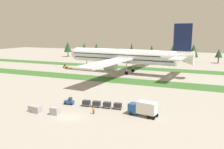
# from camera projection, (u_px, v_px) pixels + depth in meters

# --- Properties ---
(ground_plane) EXTENTS (400.00, 400.00, 0.00)m
(ground_plane) POSITION_uv_depth(u_px,v_px,m) (70.00, 117.00, 53.22)
(ground_plane) COLOR gray
(grass_strip_near) EXTENTS (320.00, 11.30, 0.01)m
(grass_strip_near) POSITION_uv_depth(u_px,v_px,m) (129.00, 81.00, 92.97)
(grass_strip_near) COLOR #336028
(grass_strip_near) RESTS_ON ground
(grass_strip_far) EXTENTS (320.00, 11.30, 0.01)m
(grass_strip_far) POSITION_uv_depth(u_px,v_px,m) (149.00, 69.00, 124.42)
(grass_strip_far) COLOR #336028
(grass_strip_far) RESTS_ON ground
(airliner) EXTENTS (62.67, 77.31, 23.15)m
(airliner) POSITION_uv_depth(u_px,v_px,m) (125.00, 56.00, 109.93)
(airliner) COLOR white
(airliner) RESTS_ON ground
(baggage_tug) EXTENTS (2.72, 1.56, 1.97)m
(baggage_tug) POSITION_uv_depth(u_px,v_px,m) (69.00, 101.00, 62.75)
(baggage_tug) COLOR #1E4C8E
(baggage_tug) RESTS_ON ground
(cargo_dolly_lead) EXTENTS (2.34, 1.72, 1.55)m
(cargo_dolly_lead) POSITION_uv_depth(u_px,v_px,m) (86.00, 103.00, 61.32)
(cargo_dolly_lead) COLOR #A3A3A8
(cargo_dolly_lead) RESTS_ON ground
(cargo_dolly_second) EXTENTS (2.34, 1.72, 1.55)m
(cargo_dolly_second) POSITION_uv_depth(u_px,v_px,m) (97.00, 104.00, 60.51)
(cargo_dolly_second) COLOR #A3A3A8
(cargo_dolly_second) RESTS_ON ground
(cargo_dolly_third) EXTENTS (2.34, 1.72, 1.55)m
(cargo_dolly_third) POSITION_uv_depth(u_px,v_px,m) (107.00, 105.00, 59.70)
(cargo_dolly_third) COLOR #A3A3A8
(cargo_dolly_third) RESTS_ON ground
(cargo_dolly_fourth) EXTENTS (2.34, 1.72, 1.55)m
(cargo_dolly_fourth) POSITION_uv_depth(u_px,v_px,m) (118.00, 106.00, 58.88)
(cargo_dolly_fourth) COLOR #A3A3A8
(cargo_dolly_fourth) RESTS_ON ground
(catering_truck) EXTENTS (7.24, 3.44, 3.58)m
(catering_truck) POSITION_uv_depth(u_px,v_px,m) (143.00, 108.00, 53.79)
(catering_truck) COLOR #1E4C8E
(catering_truck) RESTS_ON ground
(pushback_tractor) EXTENTS (2.70, 1.51, 1.97)m
(pushback_tractor) POSITION_uv_depth(u_px,v_px,m) (65.00, 66.00, 127.66)
(pushback_tractor) COLOR yellow
(pushback_tractor) RESTS_ON ground
(ground_crew_marshaller) EXTENTS (0.47, 0.37, 1.74)m
(ground_crew_marshaller) POSITION_uv_depth(u_px,v_px,m) (93.00, 110.00, 55.42)
(ground_crew_marshaller) COLOR black
(ground_crew_marshaller) RESTS_ON ground
(uld_container_0) EXTENTS (2.10, 1.73, 1.63)m
(uld_container_0) POSITION_uv_depth(u_px,v_px,m) (37.00, 109.00, 56.24)
(uld_container_0) COLOR #A3A3A8
(uld_container_0) RESTS_ON ground
(uld_container_1) EXTENTS (2.16, 1.80, 1.52)m
(uld_container_1) POSITION_uv_depth(u_px,v_px,m) (33.00, 108.00, 57.21)
(uld_container_1) COLOR #A3A3A8
(uld_container_1) RESTS_ON ground
(uld_container_2) EXTENTS (2.08, 1.70, 1.79)m
(uld_container_2) POSITION_uv_depth(u_px,v_px,m) (55.00, 111.00, 54.95)
(uld_container_2) COLOR #A3A3A8
(uld_container_2) RESTS_ON ground
(taxiway_marker_0) EXTENTS (0.44, 0.44, 0.52)m
(taxiway_marker_0) POSITION_uv_depth(u_px,v_px,m) (188.00, 88.00, 80.62)
(taxiway_marker_0) COLOR orange
(taxiway_marker_0) RESTS_ON ground
(taxiway_marker_1) EXTENTS (0.44, 0.44, 0.61)m
(taxiway_marker_1) POSITION_uv_depth(u_px,v_px,m) (85.00, 78.00, 97.36)
(taxiway_marker_1) COLOR orange
(taxiway_marker_1) RESTS_ON ground
(distant_tree_line) EXTENTS (159.24, 11.65, 12.17)m
(distant_tree_line) POSITION_uv_depth(u_px,v_px,m) (163.00, 51.00, 158.49)
(distant_tree_line) COLOR #4C3823
(distant_tree_line) RESTS_ON ground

